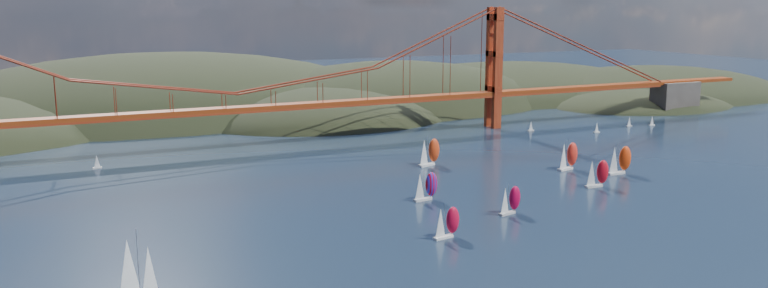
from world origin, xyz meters
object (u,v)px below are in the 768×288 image
(racer_3, at_px, (568,155))
(racer_4, at_px, (619,159))
(racer_0, at_px, (446,222))
(racer_rwb, at_px, (425,186))
(sloop_navy, at_px, (135,272))
(racer_2, at_px, (597,173))
(racer_1, at_px, (510,200))
(racer_5, at_px, (429,152))

(racer_3, distance_m, racer_4, 17.17)
(racer_0, distance_m, racer_rwb, 35.89)
(racer_3, xyz_separation_m, racer_rwb, (-64.09, -14.69, -0.61))
(sloop_navy, relative_size, racer_0, 1.74)
(racer_0, xyz_separation_m, racer_rwb, (12.42, 33.67, 0.30))
(racer_4, distance_m, racer_rwb, 75.46)
(sloop_navy, relative_size, racer_3, 1.42)
(racer_3, bearing_deg, racer_2, -121.92)
(racer_1, bearing_deg, racer_5, 68.54)
(racer_2, distance_m, racer_rwb, 57.06)
(racer_0, distance_m, racer_4, 94.76)
(sloop_navy, distance_m, racer_rwb, 97.79)
(sloop_navy, height_order, racer_0, sloop_navy)
(racer_2, bearing_deg, sloop_navy, -164.89)
(racer_1, bearing_deg, racer_0, -170.16)
(racer_2, bearing_deg, racer_rwb, 172.18)
(racer_1, height_order, racer_4, racer_4)
(racer_3, bearing_deg, sloop_navy, -172.52)
(racer_5, height_order, racer_rwb, racer_5)
(sloop_navy, relative_size, racer_1, 1.74)
(racer_3, height_order, racer_4, racer_4)
(racer_1, relative_size, racer_rwb, 0.93)
(racer_4, distance_m, racer_5, 64.95)
(sloop_navy, height_order, racer_5, sloop_navy)
(sloop_navy, relative_size, racer_rwb, 1.62)
(racer_0, xyz_separation_m, racer_2, (68.75, 24.61, 0.45))
(racer_0, relative_size, racer_1, 1.00)
(sloop_navy, bearing_deg, racer_1, -17.99)
(racer_2, relative_size, racer_4, 0.90)
(sloop_navy, height_order, racer_rwb, sloop_navy)
(sloop_navy, bearing_deg, racer_rwb, -3.11)
(racer_3, distance_m, racer_5, 48.24)
(racer_5, bearing_deg, racer_rwb, -135.21)
(racer_2, bearing_deg, racer_0, -158.99)
(racer_3, relative_size, racer_5, 0.98)
(racer_5, relative_size, racer_rwb, 1.16)
(racer_0, bearing_deg, sloop_navy, 178.37)
(racer_4, bearing_deg, racer_0, -158.45)
(racer_3, height_order, racer_5, racer_5)
(racer_1, bearing_deg, sloop_navy, 179.30)
(racer_5, bearing_deg, sloop_navy, -157.61)
(racer_2, xyz_separation_m, racer_rwb, (-56.33, 9.06, -0.16))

